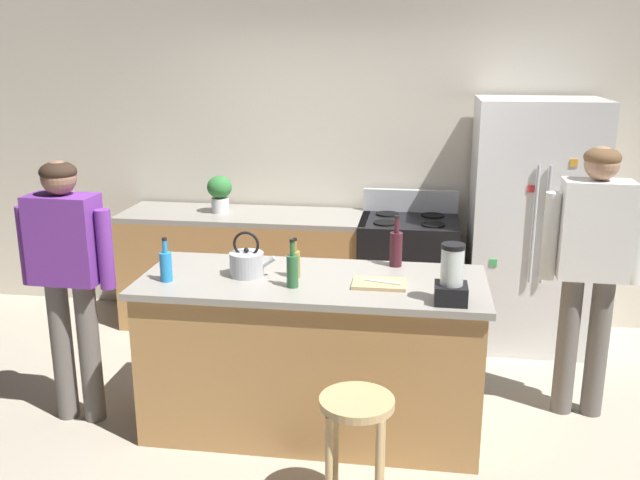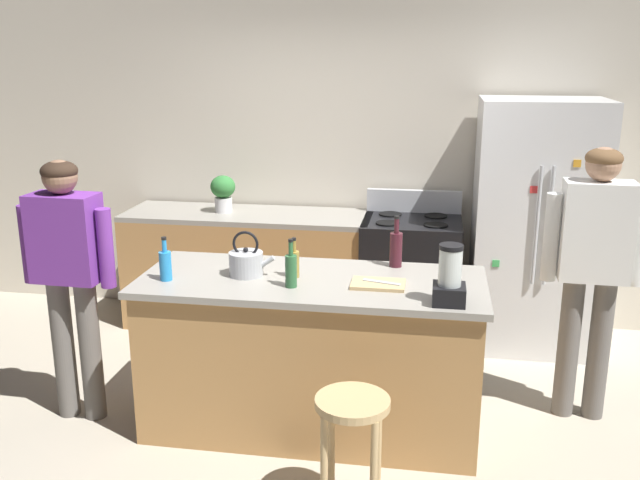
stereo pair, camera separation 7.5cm
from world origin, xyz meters
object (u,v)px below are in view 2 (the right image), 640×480
refrigerator (535,226)px  chef_knife (382,282)px  potted_plant (223,191)px  bottle_vinegar (294,263)px  stove_range (410,277)px  kitchen_island (312,354)px  person_by_island_left (69,266)px  bar_stool (352,425)px  tea_kettle (246,263)px  cutting_board (378,284)px  blender_appliance (450,279)px  bottle_wine (396,248)px  person_by_sink_right (593,259)px  bottle_olive_oil (291,270)px  bottle_soda (165,264)px

refrigerator → chef_knife: (-1.03, -1.56, 0.03)m
potted_plant → bottle_vinegar: (0.90, -1.53, -0.09)m
stove_range → bottle_vinegar: bottle_vinegar is taller
refrigerator → potted_plant: refrigerator is taller
kitchen_island → person_by_island_left: 1.54m
stove_range → bar_stool: 2.34m
bar_stool → chef_knife: (0.07, 0.74, 0.47)m
tea_kettle → cutting_board: 0.78m
stove_range → chef_knife: bearing=-94.0°
chef_knife → kitchen_island: bearing=-173.5°
bar_stool → potted_plant: potted_plant is taller
bar_stool → person_by_island_left: bearing=158.7°
stove_range → potted_plant: (-1.52, 0.03, 0.64)m
blender_appliance → bottle_wine: bearing=117.6°
person_by_sink_right → person_by_island_left: bearing=-170.4°
kitchen_island → stove_range: stove_range is taller
stove_range → potted_plant: potted_plant is taller
bottle_olive_oil → cutting_board: 0.50m
blender_appliance → cutting_board: (-0.39, 0.22, -0.12)m
person_by_island_left → potted_plant: bearing=74.9°
kitchen_island → person_by_island_left: (-1.45, -0.11, 0.51)m
cutting_board → person_by_sink_right: bearing=20.9°
cutting_board → bottle_wine: bearing=78.9°
person_by_sink_right → bottle_soda: 2.51m
stove_range → cutting_board: 1.66m
stove_range → bottle_olive_oil: 1.88m
person_by_sink_right → bar_stool: size_ratio=2.66×
blender_appliance → bottle_vinegar: 0.93m
bottle_wine → cutting_board: bottle_wine is taller
person_by_sink_right → bottle_soda: size_ratio=6.61×
blender_appliance → cutting_board: bearing=150.7°
kitchen_island → bottle_wine: bottle_wine is taller
bottle_vinegar → refrigerator: bearing=43.9°
chef_knife → bottle_wine: bearing=97.2°
refrigerator → bar_stool: 2.59m
cutting_board → kitchen_island: bearing=170.7°
chef_knife → bottle_olive_oil: bearing=-153.9°
bar_stool → bottle_vinegar: bearing=118.3°
blender_appliance → bottle_vinegar: size_ratio=1.35×
stove_range → blender_appliance: (0.25, -1.81, 0.60)m
blender_appliance → bottle_soda: (-1.60, 0.12, -0.04)m
kitchen_island → bottle_wine: size_ratio=6.33×
stove_range → cutting_board: (-0.13, -1.59, 0.47)m
person_by_island_left → potted_plant: (0.45, 1.66, 0.14)m
blender_appliance → tea_kettle: size_ratio=1.16×
stove_range → tea_kettle: size_ratio=4.09×
kitchen_island → bottle_vinegar: 0.57m
bottle_soda → tea_kettle: 0.46m
bar_stool → bottle_wine: size_ratio=2.01×
bottle_soda → cutting_board: bottle_soda is taller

